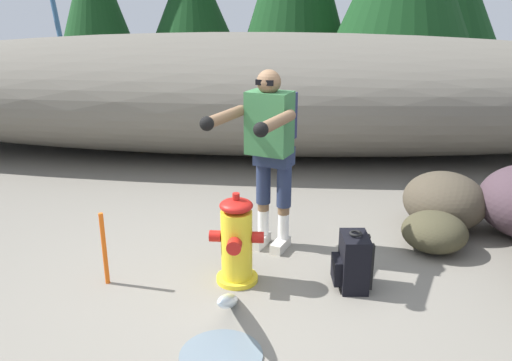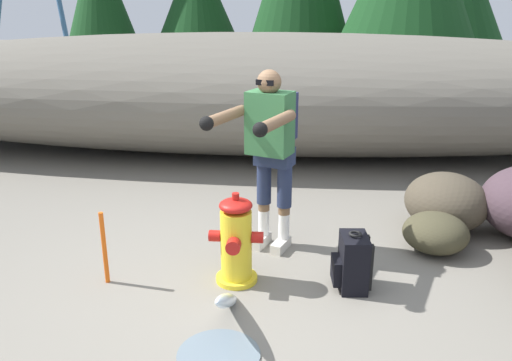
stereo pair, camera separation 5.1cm
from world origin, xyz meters
name	(u,v)px [view 2 (the right image)]	position (x,y,z in m)	size (l,w,h in m)	color
ground_plane	(225,296)	(0.00, 0.00, -0.02)	(56.00, 56.00, 0.04)	slate
dirt_embankment	(264,93)	(0.00, 4.17, 0.86)	(14.84, 3.20, 1.72)	#666056
fire_hydrant	(236,242)	(0.06, 0.20, 0.34)	(0.43, 0.38, 0.75)	yellow
hydrant_water_jet	(225,315)	(0.06, -0.46, 0.12)	(0.53, 1.06, 0.54)	silver
utility_worker	(270,140)	(0.29, 0.79, 1.02)	(0.73, 1.04, 1.61)	beige
spare_backpack	(353,263)	(0.97, 0.18, 0.22)	(0.30, 0.31, 0.47)	black
boulder_mid	(446,202)	(1.97, 1.39, 0.28)	(0.77, 0.81, 0.56)	#473F31
boulder_outlier	(436,233)	(1.77, 0.88, 0.18)	(0.57, 0.58, 0.35)	#403C29
survey_stake	(104,248)	(-0.96, 0.09, 0.30)	(0.04, 0.04, 0.60)	#E55914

